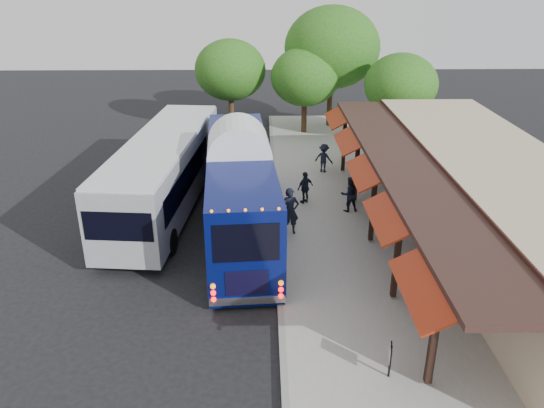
% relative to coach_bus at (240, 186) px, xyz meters
% --- Properties ---
extents(ground, '(90.00, 90.00, 0.00)m').
position_rel_coach_bus_xyz_m(ground, '(1.45, -5.35, -2.03)').
color(ground, black).
rests_on(ground, ground).
extents(sidewalk, '(10.00, 40.00, 0.15)m').
position_rel_coach_bus_xyz_m(sidewalk, '(6.45, -1.35, -1.96)').
color(sidewalk, '#9E9B93').
rests_on(sidewalk, ground).
extents(curb, '(0.20, 40.00, 0.16)m').
position_rel_coach_bus_xyz_m(curb, '(1.50, -1.35, -1.96)').
color(curb, gray).
rests_on(curb, ground).
extents(station_shelter, '(8.15, 20.00, 3.60)m').
position_rel_coach_bus_xyz_m(station_shelter, '(9.83, -1.35, -0.18)').
color(station_shelter, '#C4AD88').
rests_on(station_shelter, ground).
extents(coach_bus, '(3.36, 11.95, 3.78)m').
position_rel_coach_bus_xyz_m(coach_bus, '(0.00, 0.00, 0.00)').
color(coach_bus, '#070F53').
rests_on(coach_bus, ground).
extents(city_bus, '(3.79, 12.65, 3.35)m').
position_rel_coach_bus_xyz_m(city_bus, '(-3.47, 2.44, -0.18)').
color(city_bus, '#94979C').
rests_on(city_bus, ground).
extents(ped_a, '(0.78, 0.58, 1.96)m').
position_rel_coach_bus_xyz_m(ped_a, '(2.05, -0.58, -0.90)').
color(ped_a, black).
rests_on(ped_a, sidewalk).
extents(ped_b, '(0.91, 0.78, 1.63)m').
position_rel_coach_bus_xyz_m(ped_b, '(4.78, 1.57, -1.07)').
color(ped_b, black).
rests_on(ped_b, sidewalk).
extents(ped_c, '(0.94, 0.83, 1.52)m').
position_rel_coach_bus_xyz_m(ped_c, '(2.90, 2.53, -1.12)').
color(ped_c, black).
rests_on(ped_c, sidewalk).
extents(ped_d, '(1.15, 0.97, 1.55)m').
position_rel_coach_bus_xyz_m(ped_d, '(4.19, 6.65, -1.11)').
color(ped_d, black).
rests_on(ped_d, sidewalk).
extents(sign_board, '(0.14, 0.45, 1.00)m').
position_rel_coach_bus_xyz_m(sign_board, '(4.28, -9.06, -1.21)').
color(sign_board, black).
rests_on(sign_board, sidewalk).
extents(tree_left, '(4.44, 4.44, 5.68)m').
position_rel_coach_bus_xyz_m(tree_left, '(3.69, 14.40, 1.75)').
color(tree_left, '#382314').
rests_on(tree_left, ground).
extents(tree_mid, '(6.32, 6.32, 8.09)m').
position_rel_coach_bus_xyz_m(tree_mid, '(5.56, 16.06, 3.37)').
color(tree_mid, '#382314').
rests_on(tree_mid, ground).
extents(tree_right, '(4.41, 4.41, 5.64)m').
position_rel_coach_bus_xyz_m(tree_right, '(9.28, 11.84, 1.73)').
color(tree_right, '#382314').
rests_on(tree_right, ground).
extents(tree_far, '(4.72, 4.72, 6.04)m').
position_rel_coach_bus_xyz_m(tree_far, '(-1.20, 15.66, 1.99)').
color(tree_far, '#382314').
rests_on(tree_far, ground).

